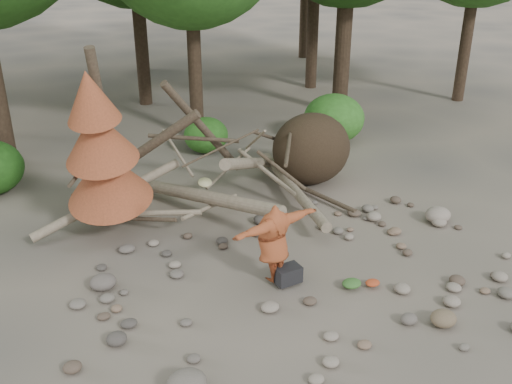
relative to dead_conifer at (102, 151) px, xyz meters
name	(u,v)px	position (x,y,z in m)	size (l,w,h in m)	color
ground	(302,281)	(3.12, -3.37, -2.11)	(120.00, 120.00, 0.00)	#514C44
deadfall_pile	(294,154)	(5.13, 0.87, -1.16)	(8.55, 5.24, 3.30)	#332619
dead_conifer	(102,151)	(0.00, 0.00, 0.00)	(2.06, 2.16, 4.35)	#4C3F30
bush_mid	(206,135)	(3.92, 4.43, -1.55)	(1.40, 1.40, 1.12)	#2C691E
bush_right	(334,118)	(8.12, 3.63, -1.31)	(2.00, 2.00, 1.60)	#377D26
frisbee_thrower	(274,243)	(2.55, -3.18, -1.21)	(2.43, 1.01, 2.24)	#964222
backpack	(288,277)	(2.78, -3.36, -1.94)	(0.51, 0.34, 0.34)	black
cloth_green	(352,285)	(3.85, -4.02, -2.04)	(0.39, 0.33, 0.15)	#346327
cloth_orange	(372,285)	(4.25, -4.15, -2.06)	(0.30, 0.24, 0.11)	#AC3D1D
boulder_front_left	(187,383)	(0.05, -5.34, -1.93)	(0.61, 0.55, 0.37)	#686056
boulder_front_right	(443,318)	(4.69, -5.66, -1.97)	(0.48, 0.43, 0.29)	brown
boulder_mid_right	(438,215)	(7.31, -2.47, -1.92)	(0.63, 0.57, 0.38)	gray
boulder_mid_left	(103,282)	(-0.57, -2.01, -1.96)	(0.52, 0.47, 0.31)	#5E554F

